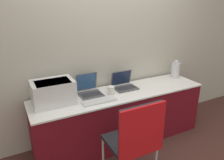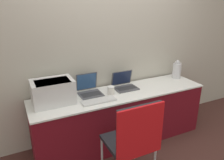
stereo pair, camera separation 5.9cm
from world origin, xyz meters
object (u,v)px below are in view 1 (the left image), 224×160
printer (53,91)px  laptop_left (89,90)px  chair (136,136)px  metal_pitcher (176,70)px  coffee_cup (111,90)px  external_keyboard (99,101)px  laptop_right (124,84)px

printer → laptop_left: printer is taller
chair → metal_pitcher: bearing=34.3°
laptop_left → chair: size_ratio=0.31×
metal_pitcher → chair: 1.57m
metal_pitcher → chair: size_ratio=0.29×
coffee_cup → laptop_left: bearing=150.0°
chair → coffee_cup: bearing=82.4°
metal_pitcher → external_keyboard: bearing=-169.8°
laptop_left → external_keyboard: bearing=-85.8°
coffee_cup → printer: bearing=174.2°
coffee_cup → external_keyboard: bearing=-149.8°
coffee_cup → metal_pitcher: 1.19m
laptop_left → chair: bearing=-81.0°
external_keyboard → coffee_cup: 0.26m
chair → laptop_right: bearing=67.4°
external_keyboard → chair: size_ratio=0.43×
laptop_right → metal_pitcher: 0.92m
printer → laptop_right: (0.97, 0.04, -0.10)m
external_keyboard → chair: (0.12, -0.62, -0.14)m
laptop_left → metal_pitcher: size_ratio=1.05×
coffee_cup → chair: bearing=-97.6°
printer → laptop_left: (0.47, 0.07, -0.09)m
printer → external_keyboard: 0.54m
laptop_left → coffee_cup: 0.28m
laptop_right → coffee_cup: 0.28m
laptop_left → external_keyboard: laptop_left is taller
metal_pitcher → laptop_right: bearing=-179.4°
printer → laptop_right: 0.97m
coffee_cup → chair: size_ratio=0.11×
printer → chair: (0.61, -0.82, -0.28)m
external_keyboard → laptop_right: bearing=26.8°
external_keyboard → coffee_cup: (0.22, 0.13, 0.04)m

